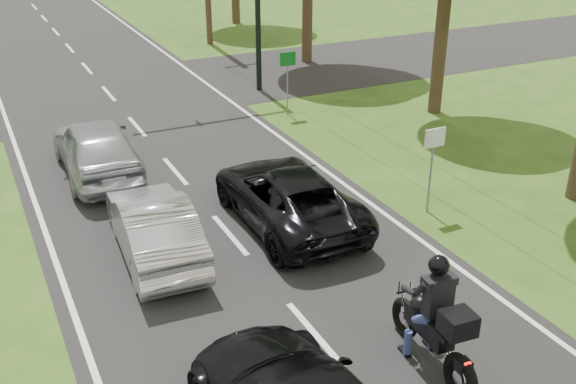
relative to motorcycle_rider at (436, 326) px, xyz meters
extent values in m
plane|color=#2C4E16|center=(-1.32, 1.63, -0.82)|extent=(140.00, 140.00, 0.00)
cube|color=black|center=(-1.32, 11.63, -0.81)|extent=(8.00, 100.00, 0.01)
cube|color=black|center=(-1.32, 17.63, -0.82)|extent=(60.00, 7.00, 0.01)
torus|color=black|center=(0.07, 0.91, -0.45)|extent=(0.21, 0.74, 0.73)
torus|color=black|center=(-0.06, -0.75, -0.45)|extent=(0.24, 0.81, 0.80)
cube|color=black|center=(0.01, 0.19, -0.12)|extent=(0.40, 1.07, 0.33)
sphere|color=black|center=(0.04, 0.47, 0.08)|extent=(0.38, 0.38, 0.38)
cube|color=black|center=(-0.02, -0.20, 0.08)|extent=(0.43, 0.64, 0.11)
cube|color=#FF0C07|center=(-0.07, -0.87, -0.10)|extent=(0.11, 0.04, 0.06)
cylinder|color=silver|center=(0.14, -0.43, -0.48)|extent=(0.17, 0.89, 0.10)
cylinder|color=black|center=(0.05, 0.69, 0.28)|extent=(0.69, 0.10, 0.04)
cube|color=black|center=(-0.05, -0.53, 0.41)|extent=(0.52, 0.48, 0.35)
cube|color=black|center=(0.00, 0.02, 0.55)|extent=(0.46, 0.28, 0.66)
sphere|color=black|center=(0.01, 0.10, 1.07)|extent=(0.33, 0.33, 0.33)
cylinder|color=navy|center=(-0.21, 0.41, -0.57)|extent=(0.14, 0.14, 0.50)
cylinder|color=navy|center=(0.27, 0.37, -0.57)|extent=(0.14, 0.14, 0.50)
imported|color=black|center=(0.12, 5.63, -0.13)|extent=(2.35, 4.91, 1.35)
imported|color=silver|center=(-3.04, 5.50, -0.14)|extent=(1.69, 4.17, 1.35)
imported|color=#A4A8AC|center=(-3.21, 10.34, -0.03)|extent=(1.95, 4.64, 1.57)
cylinder|color=black|center=(3.88, 15.63, 2.18)|extent=(0.20, 0.20, 6.00)
cylinder|color=slate|center=(3.38, 4.63, 0.18)|extent=(0.05, 0.05, 2.00)
cube|color=silver|center=(3.38, 4.60, 1.08)|extent=(0.55, 0.04, 0.45)
cylinder|color=slate|center=(3.58, 12.63, 0.18)|extent=(0.05, 0.05, 2.00)
cube|color=#0C591E|center=(3.58, 12.60, 1.08)|extent=(0.55, 0.04, 0.45)
cylinder|color=#332316|center=(8.18, 10.63, 2.12)|extent=(0.44, 0.44, 5.88)
camera|label=1|loc=(-6.03, -6.84, 6.53)|focal=42.00mm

